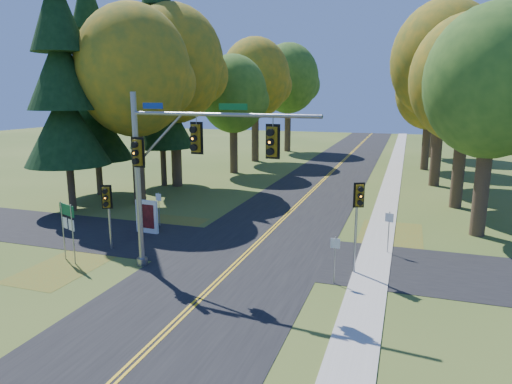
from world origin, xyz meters
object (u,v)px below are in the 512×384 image
(traffic_mast, at_px, (176,160))
(route_sign_cluster, at_px, (67,221))
(east_signal_pole, at_px, (358,205))
(info_kiosk, at_px, (147,217))

(traffic_mast, bearing_deg, route_sign_cluster, -169.47)
(east_signal_pole, xyz_separation_m, info_kiosk, (-12.24, 2.55, -2.23))
(info_kiosk, bearing_deg, east_signal_pole, -7.78)
(east_signal_pole, xyz_separation_m, route_sign_cluster, (-13.25, -2.73, -1.14))
(route_sign_cluster, bearing_deg, east_signal_pole, 34.85)
(traffic_mast, height_order, east_signal_pole, traffic_mast)
(east_signal_pole, distance_m, info_kiosk, 12.70)
(traffic_mast, xyz_separation_m, route_sign_cluster, (-5.69, -0.43, -3.12))
(route_sign_cluster, bearing_deg, traffic_mast, 27.54)
(traffic_mast, relative_size, east_signal_pole, 2.09)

